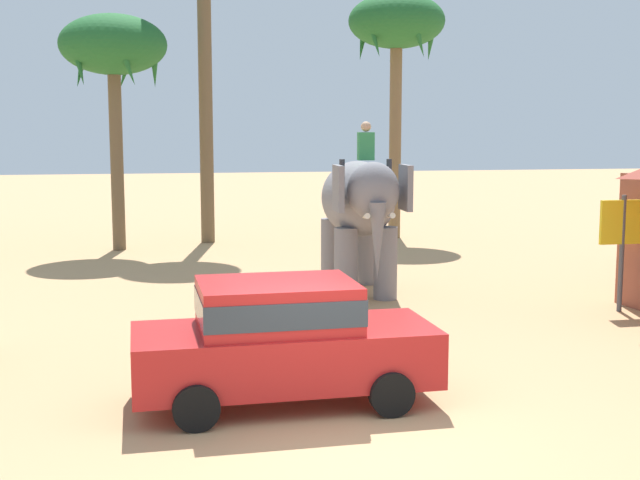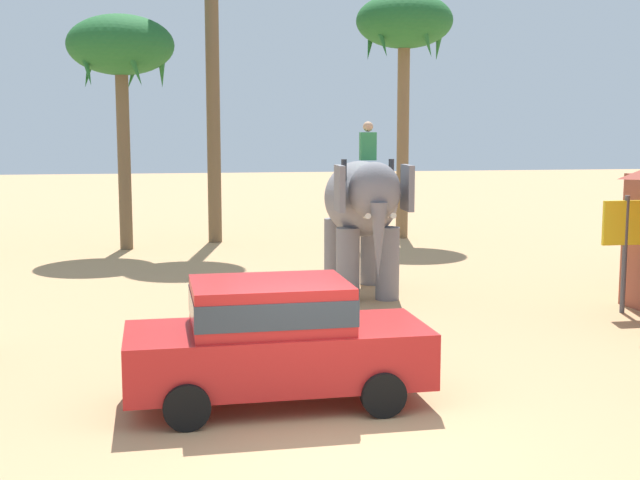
# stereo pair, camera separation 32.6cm
# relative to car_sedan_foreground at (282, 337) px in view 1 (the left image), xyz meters

# --- Properties ---
(ground_plane) EXTENTS (120.00, 120.00, 0.00)m
(ground_plane) POSITION_rel_car_sedan_foreground_xyz_m (0.52, -1.55, -0.93)
(ground_plane) COLOR tan
(car_sedan_foreground) EXTENTS (4.15, 1.97, 1.70)m
(car_sedan_foreground) POSITION_rel_car_sedan_foreground_xyz_m (0.00, 0.00, 0.00)
(car_sedan_foreground) COLOR red
(car_sedan_foreground) RESTS_ON ground
(elephant_with_mahout) EXTENTS (1.71, 3.90, 3.88)m
(elephant_with_mahout) POSITION_rel_car_sedan_foreground_xyz_m (2.83, 7.29, 1.06)
(elephant_with_mahout) COLOR slate
(elephant_with_mahout) RESTS_ON ground
(palm_tree_left_of_road) EXTENTS (3.20, 3.20, 7.10)m
(palm_tree_left_of_road) POSITION_rel_car_sedan_foreground_xyz_m (-2.83, 15.40, 5.10)
(palm_tree_left_of_road) COLOR brown
(palm_tree_left_of_road) RESTS_ON ground
(palm_tree_far_back) EXTENTS (3.20, 3.20, 8.14)m
(palm_tree_far_back) POSITION_rel_car_sedan_foreground_xyz_m (6.27, 16.61, 6.07)
(palm_tree_far_back) COLOR brown
(palm_tree_far_back) RESTS_ON ground
(signboard_yellow) EXTENTS (1.00, 0.10, 2.40)m
(signboard_yellow) POSITION_rel_car_sedan_foreground_xyz_m (7.66, 4.48, 0.76)
(signboard_yellow) COLOR #4C4C51
(signboard_yellow) RESTS_ON ground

